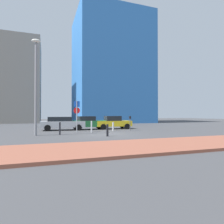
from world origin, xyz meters
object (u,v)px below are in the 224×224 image
object	(u,v)px
parking_meter	(130,121)
parked_car_silver	(62,123)
street_lamp	(36,79)
traffic_bollard_edge	(107,130)
parking_sign_post	(77,112)
traffic_bollard_mid	(92,127)
traffic_bollard_near	(113,127)
traffic_bollard_far	(60,128)
parked_car_yellow	(113,122)
parked_car_green	(89,123)

from	to	relation	value
parking_meter	parked_car_silver	bearing A→B (deg)	156.76
street_lamp	traffic_bollard_edge	world-z (taller)	street_lamp
parked_car_silver	parking_sign_post	distance (m)	3.37
parking_sign_post	traffic_bollard_mid	distance (m)	1.97
traffic_bollard_near	traffic_bollard_edge	bearing A→B (deg)	-114.83
traffic_bollard_mid	traffic_bollard_far	world-z (taller)	traffic_bollard_mid
traffic_bollard_near	street_lamp	bearing A→B (deg)	-164.75
parking_sign_post	parking_meter	world-z (taller)	parking_sign_post
parked_car_yellow	street_lamp	bearing A→B (deg)	-149.95
parked_car_yellow	traffic_bollard_near	world-z (taller)	parked_car_yellow
parked_car_yellow	traffic_bollard_edge	size ratio (longest dim) A/B	4.50
street_lamp	traffic_bollard_near	size ratio (longest dim) A/B	8.64
parked_car_green	street_lamp	size ratio (longest dim) A/B	0.54
traffic_bollard_near	traffic_bollard_mid	world-z (taller)	traffic_bollard_mid
parking_sign_post	street_lamp	xyz separation A→B (m)	(-3.58, -1.90, 2.63)
parking_meter	street_lamp	bearing A→B (deg)	-167.86
parked_car_silver	traffic_bollard_far	xyz separation A→B (m)	(-0.58, -4.86, -0.24)
parked_car_green	traffic_bollard_edge	xyz separation A→B (m)	(-0.12, -7.31, -0.30)
traffic_bollard_near	parking_sign_post	bearing A→B (deg)	-178.58
traffic_bollard_mid	traffic_bollard_far	bearing A→B (deg)	-156.89
parking_meter	parked_car_yellow	bearing A→B (deg)	107.66
traffic_bollard_near	traffic_bollard_far	distance (m)	5.77
parked_car_green	parking_sign_post	world-z (taller)	parking_sign_post
street_lamp	parking_meter	bearing A→B (deg)	12.14
parked_car_silver	parking_sign_post	bearing A→B (deg)	-69.40
parked_car_green	traffic_bollard_edge	distance (m)	7.32
parked_car_green	parked_car_yellow	distance (m)	2.91
parked_car_green	traffic_bollard_far	world-z (taller)	parked_car_green
traffic_bollard_far	parking_meter	bearing A→B (deg)	15.02
traffic_bollard_edge	parked_car_silver	bearing A→B (deg)	111.27
traffic_bollard_near	traffic_bollard_mid	size ratio (longest dim) A/B	0.83
parked_car_silver	parked_car_yellow	world-z (taller)	parked_car_yellow
parked_car_yellow	parking_sign_post	bearing A→B (deg)	-148.43
parked_car_green	street_lamp	bearing A→B (deg)	-137.59
parking_sign_post	street_lamp	bearing A→B (deg)	-152.03
street_lamp	traffic_bollard_edge	xyz separation A→B (m)	(5.28, -2.38, -4.06)
parking_meter	street_lamp	size ratio (longest dim) A/B	0.20
traffic_bollard_far	parked_car_green	bearing A→B (deg)	54.41
parked_car_silver	traffic_bollard_mid	distance (m)	4.33
parked_car_yellow	traffic_bollard_far	bearing A→B (deg)	-143.29
traffic_bollard_mid	traffic_bollard_near	bearing A→B (deg)	16.02
parked_car_green	parked_car_silver	bearing A→B (deg)	-178.89
parked_car_silver	parked_car_yellow	xyz separation A→B (m)	(5.84, -0.07, -0.00)
street_lamp	traffic_bollard_edge	distance (m)	7.07
parked_car_yellow	parking_sign_post	world-z (taller)	parking_sign_post
traffic_bollard_edge	parked_car_green	bearing A→B (deg)	89.10
traffic_bollard_mid	parking_meter	bearing A→B (deg)	9.00
parked_car_green	traffic_bollard_near	size ratio (longest dim) A/B	4.67
parked_car_yellow	traffic_bollard_mid	xyz separation A→B (m)	(-3.42, -3.51, -0.22)
parking_meter	traffic_bollard_mid	xyz separation A→B (m)	(-4.32, -0.68, -0.44)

